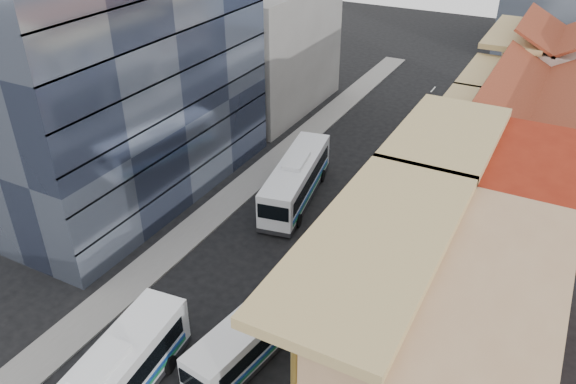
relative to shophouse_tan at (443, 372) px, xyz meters
The scene contains 11 objects.
sidewalk_right 18.82m from the shophouse_tan, 107.93° to the left, with size 3.00×90.00×0.15m, color slate.
sidewalk_left 28.82m from the shophouse_tan, 142.93° to the left, with size 3.00×90.00×0.15m, color slate.
shophouse_tan is the anchor object (origin of this frame).
shophouse_red 12.00m from the shophouse_tan, 90.00° to the left, with size 8.00×10.00×12.00m, color maroon.
shophouse_cream_near 21.52m from the shophouse_tan, 90.00° to the left, with size 8.00×9.00×10.00m, color beige.
shophouse_cream_mid 30.52m from the shophouse_tan, 90.00° to the left, with size 8.00×9.00×10.00m, color beige.
shophouse_cream_far 41.00m from the shophouse_tan, 90.00° to the left, with size 8.00×12.00×11.00m, color beige.
office_tower 35.19m from the shophouse_tan, 155.70° to the left, with size 12.00×26.00×30.00m, color #444F6C.
office_block_far 47.64m from the shophouse_tan, 129.04° to the left, with size 10.00×18.00×14.00m, color gray.
bus_left_far 26.08m from the shophouse_tan, 132.38° to the left, with size 2.98×12.71×4.08m, color white, non-canonical shape.
bus_right 12.18m from the shophouse_tan, behind, with size 2.52×10.74×3.45m, color silver, non-canonical shape.
Camera 1 is at (16.06, -14.12, 26.35)m, focal length 35.00 mm.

